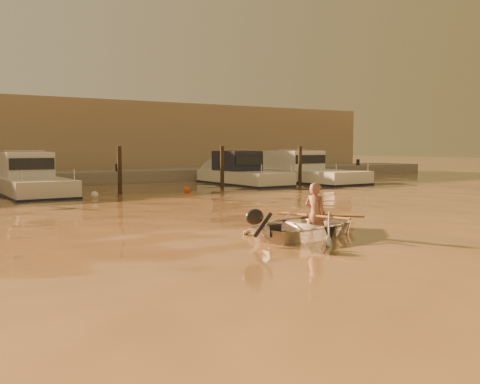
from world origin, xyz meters
TOP-DOWN VIEW (x-y plane):
  - ground_plane at (0.00, 0.00)m, footprint 160.00×160.00m
  - dinghy at (-0.27, 1.52)m, footprint 3.76×3.10m
  - person at (-0.17, 1.55)m, footprint 0.48×0.61m
  - outboard_motor at (-1.72, 1.13)m, footprint 0.97×0.62m
  - oar_port at (-0.03, 1.59)m, footprint 1.01×1.90m
  - oar_starboard at (-0.22, 1.54)m, footprint 0.24×2.10m
  - moored_boat_2 at (-3.34, 16.00)m, footprint 2.33×7.79m
  - moored_boat_4 at (7.43, 16.00)m, footprint 2.24×6.92m
  - moored_boat_5 at (11.44, 16.00)m, footprint 2.79×9.16m
  - piling_2 at (-0.20, 13.80)m, footprint 0.18×0.18m
  - piling_3 at (4.80, 13.80)m, footprint 0.18×0.18m
  - piling_4 at (9.50, 13.80)m, footprint 0.18×0.18m
  - fender_c at (-1.59, 12.85)m, footprint 0.30×0.30m
  - fender_d at (2.57, 13.06)m, footprint 0.30×0.30m
  - fender_e at (6.83, 13.43)m, footprint 0.30×0.30m
  - quay at (0.00, 21.50)m, footprint 52.00×4.00m
  - waterfront_building at (0.00, 27.00)m, footprint 46.00×7.00m

SIDE VIEW (x-z plane):
  - ground_plane at x=0.00m, z-range 0.00..0.00m
  - fender_c at x=-1.59m, z-range -0.05..0.25m
  - fender_d at x=2.57m, z-range -0.05..0.25m
  - fender_e at x=6.83m, z-range -0.05..0.25m
  - quay at x=0.00m, z-range -0.35..0.65m
  - dinghy at x=-0.27m, z-range -0.12..0.56m
  - outboard_motor at x=-1.72m, z-range -0.07..0.63m
  - oar_port at x=-0.03m, z-range 0.35..0.49m
  - oar_starboard at x=-0.22m, z-range 0.35..0.49m
  - person at x=-0.17m, z-range -0.30..1.17m
  - moored_boat_2 at x=-3.34m, z-range -0.25..1.50m
  - moored_boat_4 at x=7.43m, z-range -0.25..1.50m
  - moored_boat_5 at x=11.44m, z-range -0.25..1.50m
  - piling_2 at x=-0.20m, z-range -0.20..2.00m
  - piling_3 at x=4.80m, z-range -0.20..2.00m
  - piling_4 at x=9.50m, z-range -0.20..2.00m
  - waterfront_building at x=0.00m, z-range 0.00..4.80m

